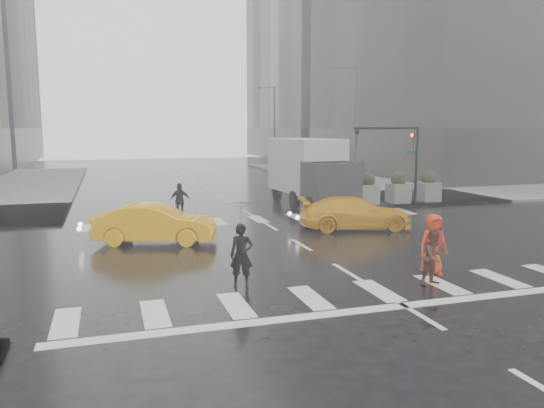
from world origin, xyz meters
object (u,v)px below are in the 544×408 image
object	(u,v)px
pedestrian_brown	(434,257)
pedestrian_orange	(433,244)
taxi_mid	(155,224)
traffic_signal_pole	(401,149)
box_truck	(312,171)

from	to	relation	value
pedestrian_brown	pedestrian_orange	bearing A→B (deg)	45.78
pedestrian_brown	taxi_mid	size ratio (longest dim) A/B	0.34
traffic_signal_pole	box_truck	distance (m)	5.24
traffic_signal_pole	taxi_mid	xyz separation A→B (m)	(-14.27, -6.01, -2.46)
taxi_mid	box_truck	bearing A→B (deg)	-35.78
traffic_signal_pole	box_truck	bearing A→B (deg)	168.87
traffic_signal_pole	pedestrian_orange	bearing A→B (deg)	-117.07
pedestrian_orange	box_truck	distance (m)	14.15
traffic_signal_pole	taxi_mid	size ratio (longest dim) A/B	0.98
pedestrian_orange	box_truck	bearing A→B (deg)	85.56
pedestrian_orange	taxi_mid	xyz separation A→B (m)	(-7.61, 7.02, -0.17)
pedestrian_brown	box_truck	xyz separation A→B (m)	(2.23, 14.94, 1.24)
pedestrian_brown	taxi_mid	world-z (taller)	pedestrian_brown
pedestrian_brown	pedestrian_orange	distance (m)	1.10
traffic_signal_pole	taxi_mid	bearing A→B (deg)	-157.17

